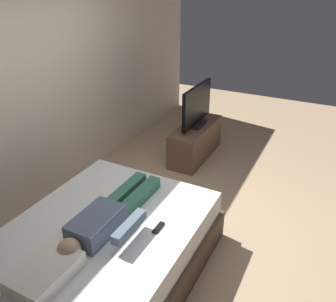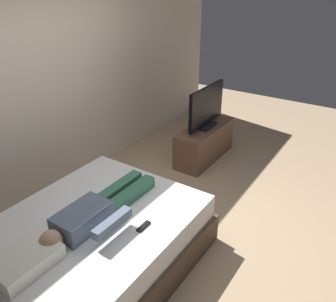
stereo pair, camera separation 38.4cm
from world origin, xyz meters
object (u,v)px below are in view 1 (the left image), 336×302
Objects in this scene: person at (108,217)px; tv_stand at (195,141)px; bed at (105,250)px; remote at (158,228)px; tv at (197,107)px; pillow at (45,272)px.

tv_stand is (2.42, 0.22, -0.37)m from person.
remote is (0.18, -0.45, 0.29)m from bed.
remote reaches higher than bed.
remote is at bearing -69.53° from person.
bed is 2.45m from tv_stand.
remote is at bearing -164.63° from tv_stand.
person is 0.44m from remote.
bed is at bearing -175.88° from tv.
tv reaches higher than tv_stand.
bed is 0.56m from remote.
tv is (2.42, 0.22, 0.16)m from person.
person is 8.40× the size of remote.
person is at bearing -174.86° from tv_stand.
pillow is (-0.65, -0.00, 0.34)m from bed.
pillow is at bearing -176.74° from tv_stand.
remote is at bearing -68.03° from bed.
tv_stand is at bearing 5.14° from person.
pillow reaches higher than bed.
tv_stand is at bearing 3.26° from pillow.
remote is 0.17× the size of tv.
tv reaches higher than bed.
pillow is 0.38× the size of person.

